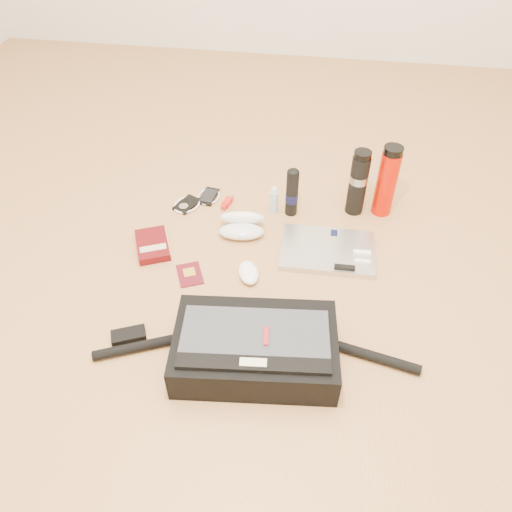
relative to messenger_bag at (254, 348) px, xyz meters
name	(u,v)px	position (x,y,z in m)	size (l,w,h in m)	color
ground	(256,287)	(-0.04, 0.29, -0.06)	(4.00, 4.00, 0.00)	#B8824D
messenger_bag	(254,348)	(0.00, 0.00, 0.00)	(0.96, 0.34, 0.13)	black
laptop	(328,251)	(0.19, 0.50, -0.05)	(0.34, 0.24, 0.03)	#B8B8BA
book	(153,245)	(-0.45, 0.43, -0.05)	(0.17, 0.20, 0.03)	#4B080C
passport	(190,274)	(-0.28, 0.31, -0.06)	(0.12, 0.14, 0.01)	#4D0C16
mouse	(248,273)	(-0.07, 0.34, -0.04)	(0.10, 0.13, 0.04)	white
sunglasses_case	(242,225)	(-0.14, 0.57, -0.03)	(0.19, 0.16, 0.10)	silver
ipod	(187,204)	(-0.39, 0.69, -0.05)	(0.13, 0.13, 0.01)	black
phone	(209,196)	(-0.31, 0.76, -0.05)	(0.10, 0.12, 0.01)	black
inhaler	(228,202)	(-0.23, 0.73, -0.05)	(0.04, 0.09, 0.02)	red
spray_bottle	(274,201)	(-0.04, 0.71, -0.01)	(0.03, 0.03, 0.12)	#A2C6DD
aerosol_can	(292,192)	(0.03, 0.71, 0.04)	(0.06, 0.06, 0.21)	black
thermos_black	(358,182)	(0.28, 0.77, 0.08)	(0.08, 0.08, 0.27)	black
thermos_red	(387,181)	(0.39, 0.78, 0.08)	(0.08, 0.08, 0.29)	#C01000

